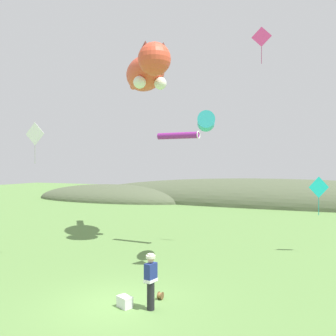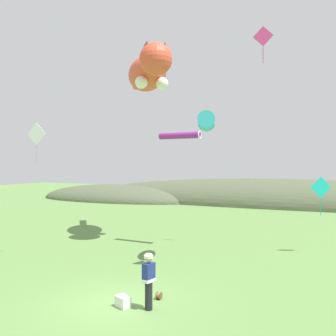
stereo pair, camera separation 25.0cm
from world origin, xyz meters
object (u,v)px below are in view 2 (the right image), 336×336
at_px(kite_giant_cat, 149,72).
at_px(kite_diamond_pink, 263,37).
at_px(festival_attendant, 149,280).
at_px(kite_spool, 159,296).
at_px(kite_diamond_teal, 321,188).
at_px(kite_fish_windsock, 206,122).
at_px(kite_diamond_white, 36,134).
at_px(picnic_cooler, 123,302).
at_px(kite_tube_streamer, 180,136).

distance_m(kite_giant_cat, kite_diamond_pink, 7.02).
bearing_deg(festival_attendant, kite_spool, 96.36).
distance_m(kite_spool, kite_diamond_teal, 10.81).
relative_size(kite_fish_windsock, kite_diamond_teal, 1.44).
height_order(kite_spool, kite_diamond_teal, kite_diamond_teal).
relative_size(kite_fish_windsock, kite_diamond_white, 1.43).
bearing_deg(picnic_cooler, kite_diamond_pink, 75.21).
distance_m(kite_spool, kite_diamond_pink, 14.29).
xyz_separation_m(picnic_cooler, kite_diamond_pink, (2.59, 9.81, 11.14)).
height_order(kite_spool, picnic_cooler, picnic_cooler).
xyz_separation_m(festival_attendant, kite_fish_windsock, (-0.03, 5.65, 5.52)).
height_order(kite_tube_streamer, kite_diamond_pink, kite_diamond_pink).
xyz_separation_m(festival_attendant, kite_tube_streamer, (-2.58, 8.62, 5.22)).
relative_size(kite_diamond_white, kite_diamond_teal, 1.01).
bearing_deg(kite_fish_windsock, festival_attendant, -89.73).
relative_size(picnic_cooler, kite_fish_windsock, 0.20).
distance_m(picnic_cooler, kite_diamond_teal, 12.07).
height_order(kite_spool, kite_giant_cat, kite_giant_cat).
distance_m(festival_attendant, kite_diamond_pink, 14.27).
xyz_separation_m(kite_spool, kite_tube_streamer, (-2.47, 7.67, 6.04)).
height_order(kite_giant_cat, kite_diamond_white, kite_giant_cat).
distance_m(kite_spool, kite_tube_streamer, 10.07).
xyz_separation_m(kite_fish_windsock, kite_diamond_white, (-7.92, -2.26, -0.44)).
distance_m(festival_attendant, kite_tube_streamer, 10.40).
xyz_separation_m(kite_spool, picnic_cooler, (-0.75, -1.11, 0.05)).
bearing_deg(picnic_cooler, kite_giant_cat, 113.40).
distance_m(picnic_cooler, kite_tube_streamer, 10.77).
xyz_separation_m(kite_giant_cat, kite_diamond_white, (-2.75, -6.47, -4.19)).
distance_m(kite_giant_cat, kite_fish_windsock, 7.65).
height_order(kite_spool, kite_tube_streamer, kite_tube_streamer).
bearing_deg(kite_spool, picnic_cooler, -123.83).
bearing_deg(kite_tube_streamer, festival_attendant, -73.35).
xyz_separation_m(kite_spool, kite_diamond_teal, (4.68, 9.18, 3.26)).
bearing_deg(kite_spool, festival_attendant, -83.64).
xyz_separation_m(kite_giant_cat, kite_fish_windsock, (5.16, -4.21, -3.75)).
distance_m(kite_spool, kite_giant_cat, 14.40).
relative_size(kite_fish_windsock, kite_tube_streamer, 1.16).
bearing_deg(kite_spool, kite_diamond_white, 162.69).
relative_size(kite_spool, picnic_cooler, 0.44).
bearing_deg(festival_attendant, kite_fish_windsock, 90.27).
xyz_separation_m(picnic_cooler, kite_tube_streamer, (-1.73, 8.78, 5.99)).
height_order(kite_diamond_white, kite_diamond_teal, kite_diamond_white).
relative_size(picnic_cooler, kite_diamond_pink, 0.30).
height_order(kite_spool, kite_diamond_white, kite_diamond_white).
xyz_separation_m(festival_attendant, picnic_cooler, (-0.85, -0.16, -0.77)).
relative_size(kite_spool, kite_diamond_teal, 0.13).
height_order(kite_spool, kite_diamond_pink, kite_diamond_pink).
bearing_deg(picnic_cooler, kite_diamond_white, 153.37).
distance_m(kite_giant_cat, kite_diamond_teal, 11.92).
bearing_deg(kite_diamond_pink, kite_giant_cat, 178.21).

